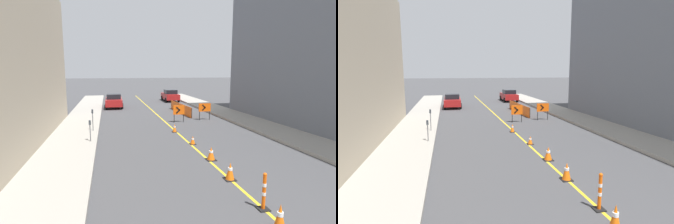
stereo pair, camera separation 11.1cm
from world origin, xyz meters
TOP-DOWN VIEW (x-y plane):
  - lane_stripe at (0.00, 22.14)m, footprint 0.12×44.28m
  - sidewalk_left at (-6.66, 22.14)m, footprint 2.89×44.28m
  - sidewalk_right at (6.66, 22.14)m, footprint 2.89×44.28m
  - traffic_cone_second at (-0.23, 5.83)m, footprint 0.40×0.40m
  - traffic_cone_third at (-0.03, 9.13)m, footprint 0.42×0.42m
  - traffic_cone_fourth at (0.13, 11.42)m, footprint 0.45×0.45m
  - traffic_cone_fifth at (0.12, 14.14)m, footprint 0.34×0.34m
  - traffic_cone_farthest at (-0.14, 17.30)m, footprint 0.34×0.34m
  - delineator_post_front at (-0.03, 6.88)m, footprint 0.34×0.34m
  - arrow_barricade_primary at (1.05, 20.55)m, footprint 0.92×0.14m
  - arrow_barricade_secondary at (3.46, 21.06)m, footprint 1.06×0.08m
  - safety_mesh_fence at (2.46, 25.15)m, footprint 0.36×6.43m
  - parked_car_curb_near at (-3.88, 30.49)m, footprint 1.94×4.33m
  - parked_car_curb_mid at (3.84, 35.31)m, footprint 1.94×4.33m
  - parking_meter_near_curb at (-5.56, 15.46)m, footprint 0.12×0.11m
  - parking_meter_far_curb at (-5.56, 18.24)m, footprint 0.12×0.11m

SIDE VIEW (x-z plane):
  - lane_stripe at x=0.00m, z-range 0.00..0.01m
  - sidewalk_left at x=-6.66m, z-range 0.00..0.18m
  - sidewalk_right at x=6.66m, z-range 0.00..0.18m
  - traffic_cone_fifth at x=0.12m, z-range 0.00..0.48m
  - traffic_cone_farthest at x=-0.14m, z-range 0.00..0.56m
  - traffic_cone_fourth at x=0.13m, z-range 0.00..0.63m
  - traffic_cone_third at x=-0.03m, z-range 0.00..0.68m
  - traffic_cone_second at x=-0.23m, z-range 0.00..0.74m
  - safety_mesh_fence at x=2.46m, z-range 0.00..0.94m
  - delineator_post_front at x=-0.03m, z-range -0.08..1.09m
  - parked_car_curb_near at x=-3.88m, z-range 0.00..1.59m
  - parked_car_curb_mid at x=3.84m, z-range 0.00..1.59m
  - arrow_barricade_primary at x=1.05m, z-range 0.26..1.66m
  - arrow_barricade_secondary at x=3.46m, z-range 0.30..1.72m
  - parking_meter_near_curb at x=-5.56m, z-range 0.44..1.68m
  - parking_meter_far_curb at x=-5.56m, z-range 0.47..1.93m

